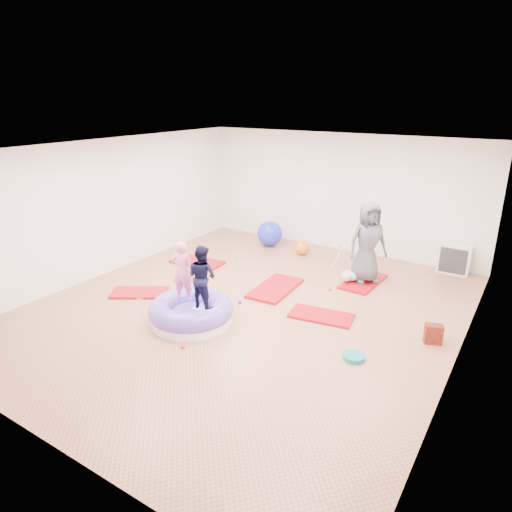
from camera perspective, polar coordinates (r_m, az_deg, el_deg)
The scene contains 19 objects.
room at distance 7.76m, azimuth -1.19°, elevation 2.85°, with size 7.01×8.01×2.81m.
gym_mat_front_left at distance 9.10m, azimuth -14.33°, elevation -4.46°, with size 1.07×0.53×0.04m, color #BB0016.
gym_mat_mid_left at distance 10.48m, azimuth -7.30°, elevation -0.74°, with size 1.18×0.59×0.05m, color #BB0016.
gym_mat_center_back at distance 9.01m, azimuth 2.43°, elevation -4.04°, with size 1.32×0.66×0.06m, color #BB0016.
gym_mat_right at distance 8.02m, azimuth 8.14°, elevation -7.40°, with size 1.08×0.54×0.04m, color #BB0016.
gym_mat_rear_right at distance 9.56m, azimuth 13.24°, elevation -3.14°, with size 1.20×0.60×0.05m, color #BB0016.
inflatable_cushion at distance 7.80m, azimuth -8.10°, elevation -6.97°, with size 1.42×1.42×0.45m.
child_pink at distance 7.60m, azimuth -9.18°, elevation -1.54°, with size 0.38×0.25×1.03m, color pink.
child_navy at distance 7.32m, azimuth -6.77°, elevation -2.23°, with size 0.51×0.40×1.04m, color black.
adult_caregiver at distance 9.29m, azimuth 13.79°, elevation 1.67°, with size 0.80×0.52×1.63m, color #44454F.
infant at distance 9.42m, azimuth 11.54°, elevation -2.46°, with size 0.37×0.38×0.22m.
ball_pit_balls at distance 8.79m, azimuth 0.99°, elevation -4.60°, with size 3.32×3.75×0.07m.
exercise_ball_blue at distance 11.50m, azimuth 1.73°, elevation 2.82°, with size 0.64×0.64×0.64m, color #232DD2.
exercise_ball_orange at distance 10.94m, azimuth 5.80°, elevation 1.09°, with size 0.37×0.37×0.37m, color orange.
infant_play_gym at distance 10.19m, azimuth 11.71°, elevation 0.18°, with size 0.63×0.59×0.48m.
cube_shelf at distance 10.60m, azimuth 23.54°, elevation -0.35°, with size 0.63×0.31×0.63m.
balance_disc at distance 6.92m, azimuth 12.13°, elevation -12.22°, with size 0.32×0.32×0.07m, color #117E84.
backpack at distance 7.62m, azimuth 21.29°, elevation -9.07°, with size 0.26×0.16×0.30m, color #B12A15.
yellow_toy at distance 8.93m, azimuth -14.22°, elevation -4.97°, with size 0.21×0.21×0.03m, color #F8A70E.
Camera 1 is at (4.13, -6.18, 3.64)m, focal length 32.00 mm.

